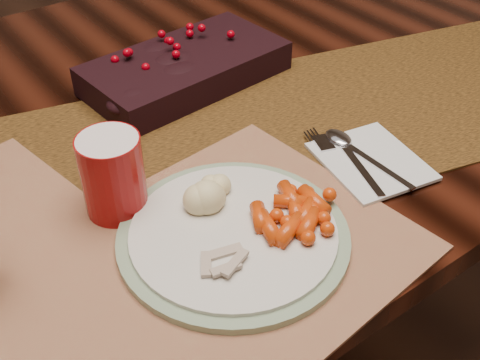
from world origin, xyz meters
TOP-DOWN VIEW (x-y plane):
  - dining_table at (0.00, 0.00)m, footprint 1.80×1.00m
  - table_runner at (0.05, -0.14)m, footprint 1.89×0.81m
  - centerpiece at (0.10, 0.04)m, footprint 0.35×0.20m
  - placemat_main at (-0.11, -0.33)m, footprint 0.52×0.41m
  - dinner_plate at (-0.06, -0.32)m, footprint 0.37×0.37m
  - baby_carrots at (0.00, -0.36)m, footprint 0.12×0.10m
  - mashed_potatoes at (-0.06, -0.26)m, footprint 0.08×0.08m
  - turkey_shreds at (-0.11, -0.36)m, footprint 0.07×0.07m
  - napkin at (0.19, -0.31)m, footprint 0.16×0.17m
  - fork at (0.16, -0.30)m, footprint 0.07×0.16m
  - spoon at (0.18, -0.30)m, footprint 0.03×0.16m
  - red_cup at (-0.15, -0.18)m, footprint 0.09×0.09m

SIDE VIEW (x-z plane):
  - dining_table at x=0.00m, z-range 0.00..0.75m
  - table_runner at x=0.05m, z-range 0.75..0.75m
  - placemat_main at x=-0.11m, z-range 0.75..0.75m
  - napkin at x=0.19m, z-range 0.75..0.76m
  - fork at x=0.16m, z-range 0.76..0.76m
  - spoon at x=0.18m, z-range 0.76..0.76m
  - dinner_plate at x=-0.06m, z-range 0.75..0.77m
  - turkey_shreds at x=-0.11m, z-range 0.77..0.78m
  - baby_carrots at x=0.00m, z-range 0.77..0.79m
  - centerpiece at x=0.10m, z-range 0.75..0.82m
  - mashed_potatoes at x=-0.06m, z-range 0.77..0.81m
  - red_cup at x=-0.15m, z-range 0.75..0.86m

